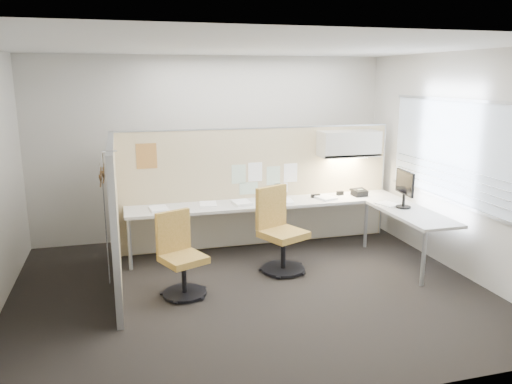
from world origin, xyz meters
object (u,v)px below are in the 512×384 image
object	(u,v)px
monitor	(405,187)
phone	(359,193)
chair_right	(279,233)
desk	(292,212)
chair_left	(180,257)

from	to	relation	value
monitor	phone	xyz separation A→B (m)	(-0.26, 0.80, -0.25)
phone	chair_right	bearing A→B (deg)	-160.06
desk	monitor	world-z (taller)	monitor
monitor	chair_right	bearing A→B (deg)	94.11
chair_left	desk	bearing A→B (deg)	7.21
chair_left	chair_right	world-z (taller)	chair_right
desk	chair_right	bearing A→B (deg)	-122.74
desk	chair_left	world-z (taller)	chair_left
chair_right	monitor	distance (m)	1.84
chair_right	phone	size ratio (longest dim) A/B	4.75
chair_left	monitor	distance (m)	3.17
chair_right	phone	xyz separation A→B (m)	(1.51, 0.75, 0.28)
chair_right	phone	bearing A→B (deg)	2.36
monitor	phone	distance (m)	0.88
desk	chair_right	distance (m)	0.74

